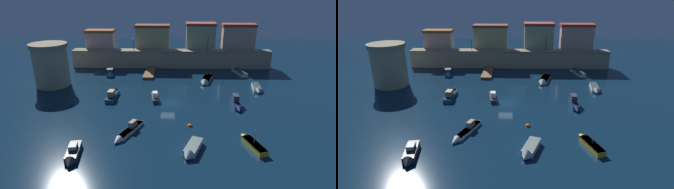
# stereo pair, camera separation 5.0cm
# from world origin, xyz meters

# --- Properties ---
(ground_plane) EXTENTS (134.03, 134.03, 0.00)m
(ground_plane) POSITION_xyz_m (0.00, 0.00, 0.00)
(ground_plane) COLOR #0C2338
(quay_wall) EXTENTS (49.79, 3.36, 4.38)m
(quay_wall) POSITION_xyz_m (0.00, 23.87, 2.20)
(quay_wall) COLOR tan
(quay_wall) RESTS_ON ground
(old_town_backdrop) EXTENTS (43.87, 4.58, 6.59)m
(old_town_backdrop) POSITION_xyz_m (2.14, 27.32, 7.22)
(old_town_backdrop) COLOR #D2A891
(old_town_backdrop) RESTS_ON ground
(fortress_tower) EXTENTS (7.34, 7.34, 8.78)m
(fortress_tower) POSITION_xyz_m (-24.06, 8.54, 4.45)
(fortress_tower) COLOR tan
(fortress_tower) RESTS_ON ground
(pier_dock) EXTENTS (2.39, 9.35, 0.70)m
(pier_dock) POSITION_xyz_m (-4.84, 17.66, 0.27)
(pier_dock) COLOR brown
(pier_dock) RESTS_ON ground
(quay_lamp_0) EXTENTS (0.32, 0.32, 2.94)m
(quay_lamp_0) POSITION_xyz_m (-9.47, 23.87, 6.38)
(quay_lamp_0) COLOR black
(quay_lamp_0) RESTS_ON quay_wall
(quay_lamp_1) EXTENTS (0.32, 0.32, 3.75)m
(quay_lamp_1) POSITION_xyz_m (9.22, 23.87, 6.85)
(quay_lamp_1) COLOR black
(quay_lamp_1) RESTS_ON quay_wall
(moored_boat_0) EXTENTS (3.04, 5.33, 2.09)m
(moored_boat_0) POSITION_xyz_m (-13.81, 15.55, 0.45)
(moored_boat_0) COLOR #195689
(moored_boat_0) RESTS_ON ground
(moored_boat_1) EXTENTS (3.69, 7.45, 1.75)m
(moored_boat_1) POSITION_xyz_m (7.81, 11.73, 0.31)
(moored_boat_1) COLOR silver
(moored_boat_1) RESTS_ON ground
(moored_boat_2) EXTENTS (3.68, 6.90, 1.65)m
(moored_boat_2) POSITION_xyz_m (-5.21, -11.53, 0.34)
(moored_boat_2) COLOR white
(moored_boat_2) RESTS_ON ground
(moored_boat_3) EXTENTS (2.14, 5.35, 1.62)m
(moored_boat_3) POSITION_xyz_m (-10.79, -17.40, 0.48)
(moored_boat_3) COLOR #333338
(moored_boat_3) RESTS_ON ground
(moored_boat_4) EXTENTS (2.10, 5.80, 1.78)m
(moored_boat_4) POSITION_xyz_m (-2.47, 2.09, 0.49)
(moored_boat_4) COLOR #333338
(moored_boat_4) RESTS_ON ground
(moored_boat_5) EXTENTS (3.09, 7.35, 1.24)m
(moored_boat_5) POSITION_xyz_m (16.09, 18.91, 0.44)
(moored_boat_5) COLOR white
(moored_boat_5) RESTS_ON ground
(moored_boat_6) EXTENTS (2.02, 5.74, 1.33)m
(moored_boat_6) POSITION_xyz_m (17.49, 6.94, 0.40)
(moored_boat_6) COLOR silver
(moored_boat_6) RESTS_ON ground
(moored_boat_7) EXTENTS (1.66, 6.70, 2.03)m
(moored_boat_7) POSITION_xyz_m (-10.22, 2.50, 0.52)
(moored_boat_7) COLOR #195689
(moored_boat_7) RESTS_ON ground
(moored_boat_8) EXTENTS (2.84, 5.54, 2.78)m
(moored_boat_8) POSITION_xyz_m (11.25, -13.94, 0.40)
(moored_boat_8) COLOR gold
(moored_boat_8) RESTS_ON ground
(moored_boat_9) EXTENTS (3.05, 5.13, 1.41)m
(moored_boat_9) POSITION_xyz_m (3.51, -15.85, 0.42)
(moored_boat_9) COLOR silver
(moored_boat_9) RESTS_ON ground
(moored_boat_10) EXTENTS (1.18, 5.47, 1.99)m
(moored_boat_10) POSITION_xyz_m (11.80, -1.36, 0.60)
(moored_boat_10) COLOR navy
(moored_boat_10) RESTS_ON ground
(mooring_buoy_0) EXTENTS (0.76, 0.76, 0.76)m
(mooring_buoy_0) POSITION_xyz_m (3.60, -8.86, 0.00)
(mooring_buoy_0) COLOR #EA4C19
(mooring_buoy_0) RESTS_ON ground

